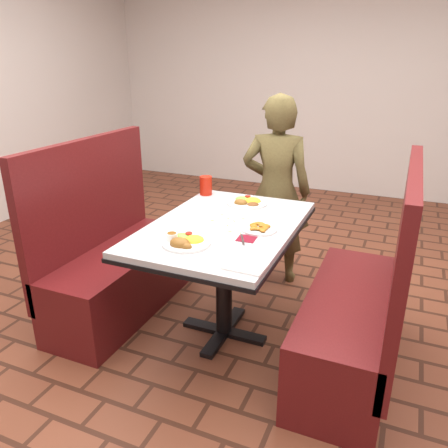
{
  "coord_description": "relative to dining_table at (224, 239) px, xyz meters",
  "views": [
    {
      "loc": [
        0.93,
        -2.17,
        1.65
      ],
      "look_at": [
        0.0,
        0.0,
        0.75
      ],
      "focal_mm": 35.0,
      "sensor_mm": 36.0,
      "label": 1
    }
  ],
  "objects": [
    {
      "name": "diner_person",
      "position": [
        0.05,
        0.88,
        0.06
      ],
      "size": [
        0.56,
        0.41,
        1.43
      ],
      "primitive_type": "imported",
      "rotation": [
        0.0,
        0.0,
        3.27
      ],
      "color": "brown",
      "rests_on": "ground"
    },
    {
      "name": "near_dinner_plate",
      "position": [
        -0.07,
        -0.35,
        0.12
      ],
      "size": [
        0.25,
        0.25,
        0.08
      ],
      "rotation": [
        0.0,
        0.0,
        -0.11
      ],
      "color": "white",
      "rests_on": "dining_table"
    },
    {
      "name": "booth_bench_left",
      "position": [
        -0.8,
        0.0,
        -0.32
      ],
      "size": [
        0.47,
        1.2,
        1.17
      ],
      "color": "#5F1516",
      "rests_on": "ground"
    },
    {
      "name": "red_tumbler",
      "position": [
        -0.35,
        0.49,
        0.16
      ],
      "size": [
        0.09,
        0.09,
        0.13
      ],
      "primitive_type": "cylinder",
      "color": "#B51B0C",
      "rests_on": "dining_table"
    },
    {
      "name": "lettuce_shreds",
      "position": [
        0.04,
        0.06,
        0.1
      ],
      "size": [
        0.28,
        0.32,
        0.0
      ],
      "primitive_type": null,
      "color": "#85BB4A",
      "rests_on": "dining_table"
    },
    {
      "name": "spoon_utensil",
      "position": [
        0.19,
        -0.19,
        0.1
      ],
      "size": [
        0.07,
        0.13,
        0.0
      ],
      "primitive_type": "cube",
      "rotation": [
        0.0,
        0.0,
        0.45
      ],
      "color": "#BBBBC0",
      "rests_on": "dining_table"
    },
    {
      "name": "far_dinner_plate",
      "position": [
        -0.0,
        0.4,
        0.12
      ],
      "size": [
        0.26,
        0.26,
        0.07
      ],
      "rotation": [
        0.0,
        0.0,
        -0.32
      ],
      "color": "white",
      "rests_on": "dining_table"
    },
    {
      "name": "knife_utensil",
      "position": [
        -0.07,
        -0.36,
        0.11
      ],
      "size": [
        0.05,
        0.15,
        0.0
      ],
      "primitive_type": "cube",
      "rotation": [
        0.0,
        0.0,
        -0.26
      ],
      "color": "silver",
      "rests_on": "dining_table"
    },
    {
      "name": "dining_table",
      "position": [
        0.0,
        0.0,
        0.0
      ],
      "size": [
        0.81,
        1.21,
        0.75
      ],
      "color": "silver",
      "rests_on": "ground"
    },
    {
      "name": "fork_utensil",
      "position": [
        -0.11,
        -0.35,
        0.11
      ],
      "size": [
        0.08,
        0.15,
        0.0
      ],
      "primitive_type": "cube",
      "rotation": [
        0.0,
        0.0,
        -0.46
      ],
      "color": "silver",
      "rests_on": "dining_table"
    },
    {
      "name": "room",
      "position": [
        0.0,
        0.0,
        1.26
      ],
      "size": [
        7.0,
        7.04,
        2.82
      ],
      "color": "brown",
      "rests_on": "ground"
    },
    {
      "name": "booth_bench_right",
      "position": [
        0.8,
        0.0,
        -0.32
      ],
      "size": [
        0.47,
        1.2,
        1.17
      ],
      "color": "#5F1516",
      "rests_on": "ground"
    },
    {
      "name": "paper_napkin",
      "position": [
        0.31,
        -0.47,
        0.1
      ],
      "size": [
        0.19,
        0.15,
        0.01
      ],
      "primitive_type": "cube",
      "rotation": [
        0.0,
        0.0,
        -0.03
      ],
      "color": "white",
      "rests_on": "dining_table"
    },
    {
      "name": "plantain_plate",
      "position": [
        0.22,
        -0.01,
        0.11
      ],
      "size": [
        0.2,
        0.2,
        0.03
      ],
      "rotation": [
        0.0,
        0.0,
        -0.24
      ],
      "color": "white",
      "rests_on": "dining_table"
    },
    {
      "name": "maroon_napkin",
      "position": [
        0.2,
        -0.16,
        0.1
      ],
      "size": [
        0.1,
        0.1,
        0.0
      ],
      "primitive_type": "cube",
      "rotation": [
        0.0,
        0.0,
        0.07
      ],
      "color": "maroon",
      "rests_on": "dining_table"
    }
  ]
}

